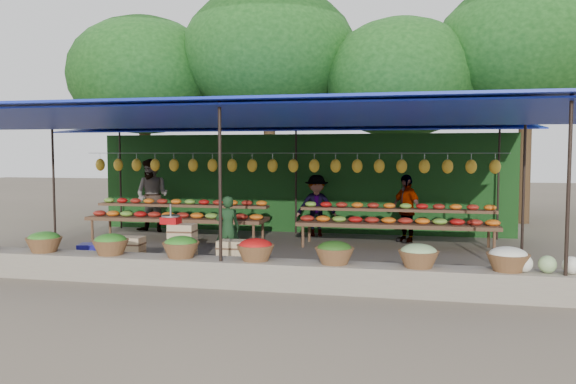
% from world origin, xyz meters
% --- Properties ---
extents(ground, '(60.00, 60.00, 0.00)m').
position_xyz_m(ground, '(0.00, 0.00, 0.00)').
color(ground, brown).
rests_on(ground, ground).
extents(stone_curb, '(10.60, 0.55, 0.40)m').
position_xyz_m(stone_curb, '(0.00, -2.75, 0.20)').
color(stone_curb, slate).
rests_on(stone_curb, ground).
extents(stall_canopy, '(10.80, 6.60, 2.82)m').
position_xyz_m(stall_canopy, '(-0.00, 0.07, 2.67)').
color(stall_canopy, black).
rests_on(stall_canopy, ground).
extents(produce_baskets, '(8.98, 0.58, 0.34)m').
position_xyz_m(produce_baskets, '(-0.10, -2.75, 0.56)').
color(produce_baskets, brown).
rests_on(produce_baskets, stone_curb).
extents(netting_backdrop, '(10.60, 0.06, 2.50)m').
position_xyz_m(netting_backdrop, '(0.00, 3.15, 1.25)').
color(netting_backdrop, '#1D4A1A').
rests_on(netting_backdrop, ground).
extents(tree_row, '(16.51, 5.50, 7.12)m').
position_xyz_m(tree_row, '(0.50, 6.09, 4.70)').
color(tree_row, '#3A2315').
rests_on(tree_row, ground).
extents(fruit_table_left, '(4.21, 0.95, 0.93)m').
position_xyz_m(fruit_table_left, '(-2.49, 1.35, 0.61)').
color(fruit_table_left, '#4C2E1E').
rests_on(fruit_table_left, ground).
extents(fruit_table_right, '(4.21, 0.95, 0.93)m').
position_xyz_m(fruit_table_right, '(2.51, 1.35, 0.61)').
color(fruit_table_right, '#4C2E1E').
rests_on(fruit_table_right, ground).
extents(crate_counter, '(2.37, 0.36, 0.77)m').
position_xyz_m(crate_counter, '(-1.18, -1.61, 0.31)').
color(crate_counter, tan).
rests_on(crate_counter, ground).
extents(weighing_scale, '(0.33, 0.33, 0.35)m').
position_xyz_m(weighing_scale, '(-1.37, -1.61, 0.85)').
color(weighing_scale, red).
rests_on(weighing_scale, crate_counter).
extents(vendor_seated, '(0.50, 0.38, 1.23)m').
position_xyz_m(vendor_seated, '(-0.55, -0.90, 0.61)').
color(vendor_seated, '#19381B').
rests_on(vendor_seated, ground).
extents(customer_left, '(0.99, 0.82, 1.87)m').
position_xyz_m(customer_left, '(-3.65, 2.39, 0.94)').
color(customer_left, slate).
rests_on(customer_left, ground).
extents(customer_mid, '(1.05, 0.73, 1.49)m').
position_xyz_m(customer_mid, '(0.58, 2.56, 0.75)').
color(customer_mid, slate).
rests_on(customer_mid, ground).
extents(customer_right, '(0.87, 0.93, 1.54)m').
position_xyz_m(customer_right, '(2.71, 2.08, 0.77)').
color(customer_right, slate).
rests_on(customer_right, ground).
extents(blue_crate_front, '(0.54, 0.46, 0.27)m').
position_xyz_m(blue_crate_front, '(-3.46, -2.23, 0.14)').
color(blue_crate_front, navy).
rests_on(blue_crate_front, ground).
extents(blue_crate_back, '(0.58, 0.48, 0.30)m').
position_xyz_m(blue_crate_back, '(-3.11, -1.30, 0.15)').
color(blue_crate_back, navy).
rests_on(blue_crate_back, ground).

